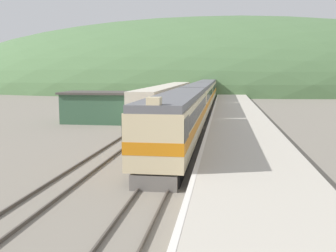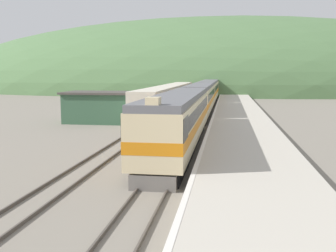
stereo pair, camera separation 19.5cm
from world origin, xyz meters
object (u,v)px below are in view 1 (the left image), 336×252
express_train_lead_car (179,119)px  carriage_fourth (211,87)px  siding_train (168,98)px  carriage_second (199,99)px  carriage_third (206,91)px  carriage_fifth (213,84)px

express_train_lead_car → carriage_fourth: size_ratio=1.04×
siding_train → express_train_lead_car: bearing=-80.1°
siding_train → carriage_second: bearing=-44.7°
carriage_third → siding_train: carriage_third is taller
carriage_second → carriage_fourth: size_ratio=1.00×
carriage_second → siding_train: 6.65m
carriage_fifth → siding_train: size_ratio=0.55×
siding_train → carriage_third: bearing=74.6°
carriage_third → carriage_fourth: same height
carriage_second → carriage_fifth: 65.47m
carriage_third → carriage_fifth: size_ratio=1.00×
express_train_lead_car → siding_train: bearing=99.9°
carriage_fifth → siding_train: (-4.72, -60.80, -0.28)m
carriage_fifth → carriage_fourth: bearing=-90.0°
carriage_fourth → carriage_second: bearing=-90.0°
express_train_lead_car → carriage_third: (0.00, 44.31, -0.01)m
siding_train → carriage_fourth: bearing=83.1°
carriage_second → carriage_fifth: (0.00, 65.47, 0.00)m
carriage_second → siding_train: carriage_second is taller
express_train_lead_car → carriage_second: bearing=90.0°
carriage_fifth → carriage_third: bearing=-90.0°
carriage_second → carriage_fifth: same height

